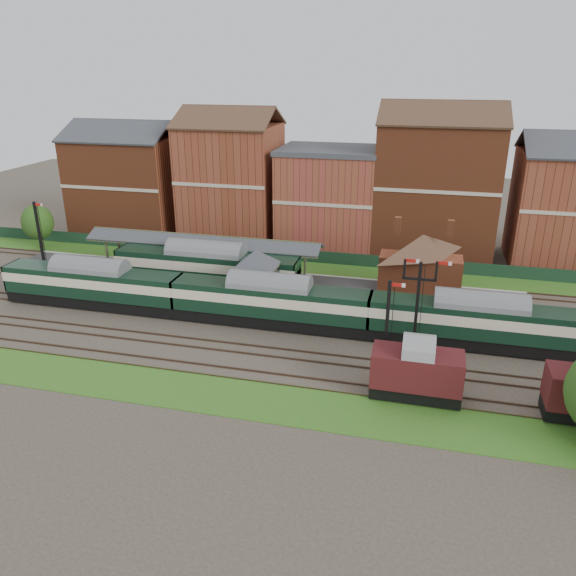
% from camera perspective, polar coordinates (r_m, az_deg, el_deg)
% --- Properties ---
extents(ground, '(160.00, 160.00, 0.00)m').
position_cam_1_polar(ground, '(50.94, -0.96, -3.91)').
color(ground, '#473D33').
rests_on(ground, ground).
extents(grass_back, '(90.00, 4.50, 0.06)m').
position_cam_1_polar(grass_back, '(65.33, 2.64, 2.03)').
color(grass_back, '#2D6619').
rests_on(grass_back, ground).
extents(grass_front, '(90.00, 5.00, 0.06)m').
position_cam_1_polar(grass_front, '(40.91, -5.35, -10.94)').
color(grass_front, '#2D6619').
rests_on(grass_front, ground).
extents(fence, '(90.00, 0.12, 1.50)m').
position_cam_1_polar(fence, '(66.95, 2.99, 3.17)').
color(fence, '#193823').
rests_on(fence, ground).
extents(platform, '(55.00, 3.40, 1.00)m').
position_cam_1_polar(platform, '(60.64, -3.17, 0.90)').
color(platform, '#2D2D2D').
rests_on(platform, ground).
extents(signal_box, '(5.40, 5.40, 6.00)m').
position_cam_1_polar(signal_box, '(53.32, -3.21, 1.00)').
color(signal_box, '#637956').
rests_on(signal_box, ground).
extents(brick_hut, '(3.20, 2.64, 2.94)m').
position_cam_1_polar(brick_hut, '(52.43, 5.24, -1.79)').
color(brick_hut, brown).
rests_on(brick_hut, ground).
extents(station_building, '(8.10, 8.10, 5.90)m').
position_cam_1_polar(station_building, '(57.05, 13.33, 2.65)').
color(station_building, brown).
rests_on(station_building, platform).
extents(canopy, '(26.00, 3.89, 4.08)m').
position_cam_1_polar(canopy, '(61.28, -8.65, 4.94)').
color(canopy, '#434C2F').
rests_on(canopy, platform).
extents(semaphore_bracket, '(3.60, 0.25, 8.18)m').
position_cam_1_polar(semaphore_bracket, '(45.33, 13.04, -1.45)').
color(semaphore_bracket, black).
rests_on(semaphore_bracket, ground).
extents(semaphore_platform_end, '(1.23, 0.25, 8.00)m').
position_cam_1_polar(semaphore_platform_end, '(69.38, -23.91, 4.92)').
color(semaphore_platform_end, black).
rests_on(semaphore_platform_end, ground).
extents(semaphore_siding, '(1.23, 0.25, 8.00)m').
position_cam_1_polar(semaphore_siding, '(41.46, 10.01, -4.19)').
color(semaphore_siding, black).
rests_on(semaphore_siding, ground).
extents(town_backdrop, '(69.00, 10.00, 16.00)m').
position_cam_1_polar(town_backdrop, '(71.98, 4.04, 9.64)').
color(town_backdrop, brown).
rests_on(town_backdrop, ground).
extents(dmu_train, '(53.46, 2.81, 4.11)m').
position_cam_1_polar(dmu_train, '(50.14, -1.86, -1.34)').
color(dmu_train, black).
rests_on(dmu_train, ground).
extents(platform_railcar, '(19.33, 3.04, 4.45)m').
position_cam_1_polar(platform_railcar, '(58.45, -8.24, 2.07)').
color(platform_railcar, black).
rests_on(platform_railcar, ground).
extents(goods_van_a, '(6.26, 2.71, 3.80)m').
position_cam_1_polar(goods_van_a, '(40.57, 12.93, -8.25)').
color(goods_van_a, black).
rests_on(goods_van_a, ground).
extents(tree_back, '(3.92, 3.92, 5.73)m').
position_cam_1_polar(tree_back, '(78.31, -24.10, 6.12)').
color(tree_back, '#382619').
rests_on(tree_back, ground).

